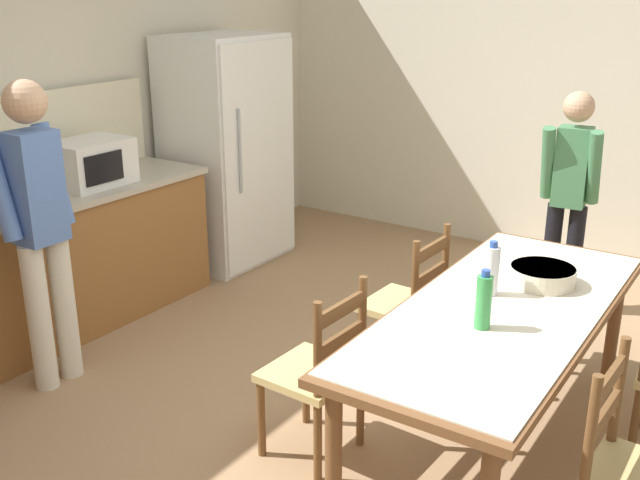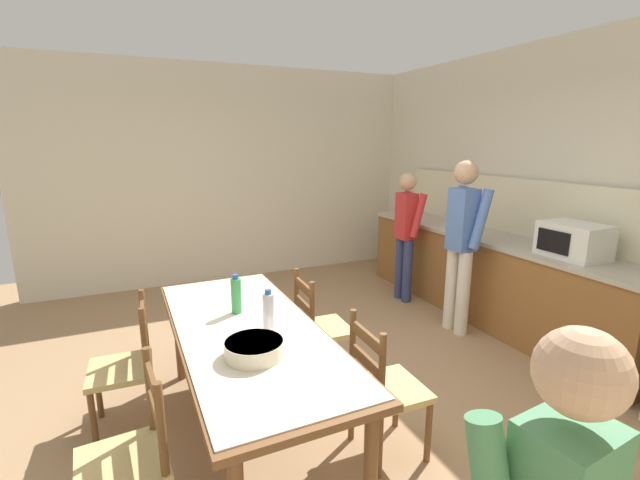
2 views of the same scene
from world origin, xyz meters
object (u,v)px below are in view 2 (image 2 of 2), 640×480
bottle_near_centre (236,295)px  bottle_off_centre (269,312)px  microwave (574,241)px  chair_side_near_left (126,367)px  person_at_counter (462,238)px  dining_table (248,340)px  chair_side_far_right (385,389)px  chair_side_near_right (130,460)px  serving_bowl (254,348)px  chair_side_far_left (320,328)px  person_at_sink (406,230)px

bottle_near_centre → bottle_off_centre: 0.38m
microwave → chair_side_near_left: microwave is taller
microwave → person_at_counter: size_ratio=0.29×
microwave → dining_table: bearing=-91.0°
chair_side_far_right → chair_side_near_right: size_ratio=1.00×
microwave → dining_table: 2.91m
serving_bowl → chair_side_far_left: bearing=138.0°
bottle_off_centre → bottle_near_centre: bearing=-163.3°
bottle_off_centre → person_at_sink: bearing=128.4°
chair_side_near_left → chair_side_far_left: 1.43m
bottle_off_centre → chair_side_near_left: size_ratio=0.30×
serving_bowl → chair_side_far_left: 1.22m
serving_bowl → bottle_off_centre: bearing=148.0°
bottle_off_centre → chair_side_near_right: (0.38, -0.82, -0.47)m
bottle_near_centre → chair_side_far_left: bearing=107.3°
chair_side_far_right → chair_side_near_right: bearing=92.4°
dining_table → chair_side_far_right: bearing=57.3°
bottle_off_centre → chair_side_near_left: 1.11m
chair_side_far_right → bottle_near_centre: bearing=46.7°
dining_table → chair_side_near_right: 0.90m
serving_bowl → chair_side_far_right: bearing=83.1°
chair_side_near_right → bottle_near_centre: bearing=131.8°
microwave → serving_bowl: bearing=-83.8°
dining_table → person_at_sink: size_ratio=1.36×
chair_side_near_right → chair_side_far_left: size_ratio=1.00×
dining_table → chair_side_far_right: 0.90m
serving_bowl → chair_side_far_right: (0.09, 0.78, -0.39)m
chair_side_far_left → person_at_counter: bearing=-79.0°
bottle_off_centre → serving_bowl: bearing=-32.0°
bottle_off_centre → microwave: bearing=91.1°
person_at_counter → bottle_near_centre: bearing=-168.5°
dining_table → chair_side_far_left: (-0.49, 0.71, -0.26)m
dining_table → bottle_off_centre: bearing=45.8°
chair_side_near_right → bottle_off_centre: bearing=110.0°
microwave → bottle_near_centre: microwave is taller
chair_side_near_right → person_at_counter: size_ratio=0.52×
bottle_off_centre → chair_side_far_right: 0.85m
bottle_near_centre → bottle_off_centre: (0.37, 0.11, 0.00)m
microwave → chair_side_near_left: size_ratio=0.55×
chair_side_near_left → person_at_counter: 3.15m
person_at_counter → serving_bowl: bearing=-155.3°
dining_table → bottle_off_centre: 0.25m
bottle_near_centre → chair_side_near_right: (0.74, -0.71, -0.47)m
chair_side_near_left → person_at_counter: size_ratio=0.52×
chair_side_near_right → person_at_counter: person_at_counter is taller
dining_table → bottle_near_centre: size_ratio=7.85×
microwave → chair_side_near_right: 3.68m
serving_bowl → chair_side_near_right: size_ratio=0.35×
dining_table → serving_bowl: size_ratio=6.62×
person_at_sink → serving_bowl: bearing=-139.7°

